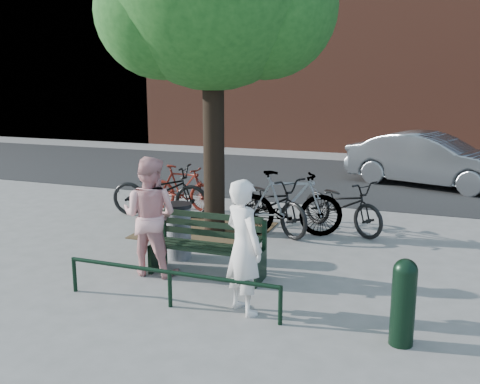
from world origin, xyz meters
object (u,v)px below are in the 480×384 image
at_px(bollard, 403,299).
at_px(litter_bin, 179,230).
at_px(parked_car, 430,160).
at_px(person_left, 244,247).
at_px(bicycle_c, 270,203).
at_px(person_right, 150,216).
at_px(park_bench, 209,244).

distance_m(bollard, litter_bin, 4.10).
bearing_deg(parked_car, person_left, -174.35).
height_order(person_left, litter_bin, person_left).
bearing_deg(person_left, bicycle_c, -43.60).
xyz_separation_m(person_left, litter_bin, (-1.72, 1.59, -0.40)).
bearing_deg(parked_car, litter_bin, 172.02).
xyz_separation_m(person_left, bicycle_c, (-0.76, 3.62, -0.31)).
distance_m(person_right, parked_car, 9.34).
bearing_deg(litter_bin, parked_car, 63.80).
distance_m(litter_bin, bicycle_c, 2.25).
xyz_separation_m(person_right, litter_bin, (0.08, 0.78, -0.44)).
relative_size(person_left, bollard, 1.72).
height_order(park_bench, person_left, person_left).
xyz_separation_m(person_left, parked_car, (2.08, 9.31, -0.14)).
bearing_deg(bicycle_c, person_right, -167.03).
height_order(bicycle_c, parked_car, parked_car).
relative_size(bollard, parked_car, 0.23).
distance_m(person_left, person_right, 1.97).
xyz_separation_m(park_bench, person_right, (-0.85, -0.26, 0.43)).
bearing_deg(person_right, park_bench, -165.89).
xyz_separation_m(bollard, litter_bin, (-3.69, 1.79, -0.07)).
relative_size(bollard, bicycle_c, 0.48).
bearing_deg(bollard, person_right, 164.99).
xyz_separation_m(bicycle_c, parked_car, (2.83, 5.69, 0.17)).
distance_m(park_bench, bollard, 3.18).
xyz_separation_m(park_bench, bollard, (2.92, -1.27, 0.06)).
bearing_deg(bicycle_c, bollard, -111.23).
relative_size(park_bench, person_left, 1.00).
bearing_deg(bicycle_c, litter_bin, -172.14).
xyz_separation_m(person_right, parked_car, (3.87, 8.50, -0.18)).
relative_size(person_right, parked_car, 0.41).
distance_m(person_left, parked_car, 9.54).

